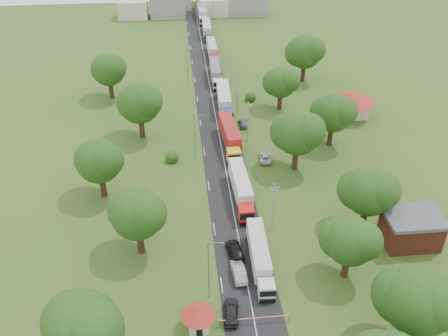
{
  "coord_description": "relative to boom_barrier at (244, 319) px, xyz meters",
  "views": [
    {
      "loc": [
        -8.26,
        -66.99,
        52.17
      ],
      "look_at": [
        -0.71,
        7.06,
        3.0
      ],
      "focal_mm": 40.0,
      "sensor_mm": 36.0,
      "label": 1
    }
  ],
  "objects": [
    {
      "name": "pole_1",
      "position": [
        6.86,
        18.0,
        3.79
      ],
      "size": [
        1.6,
        0.24,
        9.0
      ],
      "color": "gray",
      "rests_on": "ground"
    },
    {
      "name": "tree_2",
      "position": [
        15.35,
        7.14,
        5.7
      ],
      "size": [
        8.0,
        8.0,
        10.1
      ],
      "color": "#382616",
      "rests_on": "ground"
    },
    {
      "name": "tree_7",
      "position": [
        25.34,
        75.17,
        6.96
      ],
      "size": [
        9.6,
        9.6,
        12.05
      ],
      "color": "#382616",
      "rests_on": "ground"
    },
    {
      "name": "pole_4",
      "position": [
        6.86,
        102.0,
        3.79
      ],
      "size": [
        1.6,
        0.24,
        9.0
      ],
      "color": "gray",
      "rests_on": "ground"
    },
    {
      "name": "house_brick",
      "position": [
        27.36,
        13.0,
        1.76
      ],
      "size": [
        8.6,
        6.6,
        5.2
      ],
      "color": "maroon",
      "rests_on": "ground"
    },
    {
      "name": "tree_5",
      "position": [
        23.35,
        43.16,
        6.33
      ],
      "size": [
        8.8,
        8.8,
        11.07
      ],
      "color": "#382616",
      "rests_on": "ground"
    },
    {
      "name": "truck_6",
      "position": [
        3.47,
        112.97,
        1.17
      ],
      "size": [
        2.77,
        14.06,
        3.89
      ],
      "color": "#246133",
      "rests_on": "ground"
    },
    {
      "name": "tree_4",
      "position": [
        14.34,
        35.17,
        6.96
      ],
      "size": [
        9.6,
        9.6,
        12.05
      ],
      "color": "#382616",
      "rests_on": "ground"
    },
    {
      "name": "tree_9",
      "position": [
        -18.66,
        -4.83,
        6.96
      ],
      "size": [
        9.6,
        9.6,
        12.05
      ],
      "color": "#382616",
      "rests_on": "ground"
    },
    {
      "name": "pole_3",
      "position": [
        6.86,
        74.0,
        3.79
      ],
      "size": [
        1.6,
        0.24,
        9.0
      ],
      "color": "gray",
      "rests_on": "ground"
    },
    {
      "name": "tree_11",
      "position": [
        -20.65,
        30.16,
        6.33
      ],
      "size": [
        8.8,
        8.8,
        11.07
      ],
      "color": "#382616",
      "rests_on": "ground"
    },
    {
      "name": "tree_1",
      "position": [
        19.34,
        -4.83,
        6.96
      ],
      "size": [
        9.6,
        9.6,
        12.05
      ],
      "color": "#382616",
      "rests_on": "ground"
    },
    {
      "name": "lamp_0",
      "position": [
        -3.99,
        5.0,
        4.66
      ],
      "size": [
        2.03,
        0.22,
        10.0
      ],
      "color": "slate",
      "rests_on": "ground"
    },
    {
      "name": "tree_10",
      "position": [
        -13.65,
        15.16,
        6.33
      ],
      "size": [
        8.8,
        8.8,
        11.07
      ],
      "color": "#382616",
      "rests_on": "ground"
    },
    {
      "name": "pole_5",
      "position": [
        6.86,
        130.0,
        3.79
      ],
      "size": [
        1.6,
        0.24,
        9.0
      ],
      "color": "gray",
      "rests_on": "ground"
    },
    {
      "name": "house_cream",
      "position": [
        31.36,
        55.0,
        2.75
      ],
      "size": [
        10.08,
        10.08,
        5.8
      ],
      "color": "beige",
      "rests_on": "ground"
    },
    {
      "name": "truck_8",
      "position": [
        3.55,
        146.25,
        1.34
      ],
      "size": [
        3.36,
        15.2,
        4.2
      ],
      "color": "brown",
      "rests_on": "ground"
    },
    {
      "name": "pole_2",
      "position": [
        6.86,
        46.0,
        3.79
      ],
      "size": [
        1.6,
        0.24,
        9.0
      ],
      "color": "gray",
      "rests_on": "ground"
    },
    {
      "name": "tree_6",
      "position": [
        16.35,
        60.14,
        5.7
      ],
      "size": [
        8.0,
        8.0,
        10.1
      ],
      "color": "#382616",
      "rests_on": "ground"
    },
    {
      "name": "tree_13",
      "position": [
        -22.65,
        70.16,
        6.33
      ],
      "size": [
        8.8,
        8.8,
        11.07
      ],
      "color": "#382616",
      "rests_on": "ground"
    },
    {
      "name": "car_verge_near",
      "position": [
        9.36,
        38.58,
        -0.23
      ],
      "size": [
        2.87,
        5.03,
        1.32
      ],
      "primitive_type": "imported",
      "rotation": [
        0.0,
        0.0,
        3.0
      ],
      "color": "silver",
      "rests_on": "ground"
    },
    {
      "name": "tree_3",
      "position": [
        21.35,
        17.16,
        6.33
      ],
      "size": [
        8.8,
        8.8,
        11.07
      ],
      "color": "#382616",
      "rests_on": "ground"
    },
    {
      "name": "road",
      "position": [
        1.36,
        45.0,
        -0.89
      ],
      "size": [
        8.0,
        200.0,
        0.04
      ],
      "primitive_type": "cube",
      "color": "black",
      "rests_on": "ground"
    },
    {
      "name": "truck_7",
      "position": [
        3.04,
        129.95,
        1.34
      ],
      "size": [
        3.01,
        15.23,
        4.21
      ],
      "color": "#BABABA",
      "rests_on": "ground"
    },
    {
      "name": "truck_0",
      "position": [
        3.56,
        10.12,
        1.13
      ],
      "size": [
        2.68,
        13.76,
        3.81
      ],
      "color": "silver",
      "rests_on": "ground"
    },
    {
      "name": "truck_1",
      "position": [
        3.08,
        26.79,
        1.27
      ],
      "size": [
        2.97,
        14.76,
        4.08
      ],
      "color": "red",
      "rests_on": "ground"
    },
    {
      "name": "ground",
      "position": [
        1.36,
        25.0,
        -0.89
      ],
      "size": [
        260.0,
        260.0,
        0.0
      ],
      "primitive_type": "plane",
      "color": "#31531B",
      "rests_on": "ground"
    },
    {
      "name": "truck_4",
      "position": [
        3.13,
        78.06,
        1.19
      ],
      "size": [
        2.74,
        14.18,
        3.92
      ],
      "color": "white",
      "rests_on": "ground"
    },
    {
      "name": "tree_12",
      "position": [
        -14.66,
        50.17,
        6.96
      ],
      "size": [
        9.6,
        9.6,
        12.05
      ],
      "color": "#382616",
      "rests_on": "ground"
    },
    {
      "name": "car_lane_front",
      "position": [
        -1.53,
        1.5,
        -0.08
      ],
      "size": [
        2.42,
        4.94,
        1.62
      ],
      "primitive_type": "imported",
      "rotation": [
        0.0,
        0.0,
        3.03
      ],
      "color": "black",
      "rests_on": "ground"
    },
    {
      "name": "truck_2",
      "position": [
        3.14,
        44.73,
        1.37
      ],
      "size": [
        3.47,
        15.42,
        4.26
      ],
      "color": "yellow",
      "rests_on": "ground"
    },
    {
      "name": "distant_town",
      "position": [
        2.04,
        135.0,
        2.6
      ],
      "size": [
        52.0,
        8.0,
        8.0
      ],
      "color": "gray",
      "rests_on": "ground"
    },
    {
      "name": "info_sign",
      "position": [
        6.56,
        60.0,
        2.11
      ],
      "size": [
        0.12,
        3.1,
        4.1
      ],
      "color": "slate",
      "rests_on": "ground"
    },
    {
      "name": "car_verge_far",
      "position": [
        6.91,
        52.75,
        -0.2
      ],
      "size": [
        1.7,
        4.09,
        1.39
      ],
      "primitive_type": "imported",
      "rotation": [
        0.0,
        0.0,
        3.16
      ],
      "color": "slate",
      "rests_on": "ground"
    },
    {
      "name": "lamp_1",
      "position": [
        -3.99,
        40.0,
        4.66
      ],
      "size": [
        2.03,
        0.22,
        10.0
      ],
      "color": "slate",
      "rests_on": "ground"
    },
    {
      "name": "lamp_2",
      "position": [
        -3.99,
        75.0,
        4.66
      ],
      "size": [
        2.03,
        0.22,
        10.0
      ],
      "color": "slate",
      "rests_on": "ground"
    },
    {
      "name": "boom_barrier",
      "position": [
        0.0,
        0.0,
        0.0
      ],
      "size": [
        9.22,
        0.35,
        1.18
      ],
      "color": "slate",
      "rests_on": "ground"
    },
    {
      "name": "truck_3",
      "position": [
        3.68,
        61.32,
        1.4
      ],
      "size": [
        3.16,
        15.63,
        4.32
      ],
      "color": "navy",
      "rests_on": "ground"
    },
    {
      "name": "car_lane_mid",
      "position": [
        0.36,
        8.5,
        -0.07
      ],
      "size": [
        2.08,
        5.12,
        1.65
      ],
      "primitive_type": "imported",
      "rotation": [
        0.0,
        0.0,
        3.21
      ],
      "color": "#969A9E",
      "rests_on": "ground"
    },
    {
      "name": "truck_5",
      "position": [
        3.63,
        94.86,
        1.14
      ],
      "size": [
        2.38,
        13.78,
        3.82
      ],
      "color": "maroon",
      "rests_on": "ground"
    },
    {
      "name": "car_lane_rear",
      "position": [
        0.36,
        13.0,
        -0.13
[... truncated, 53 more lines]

